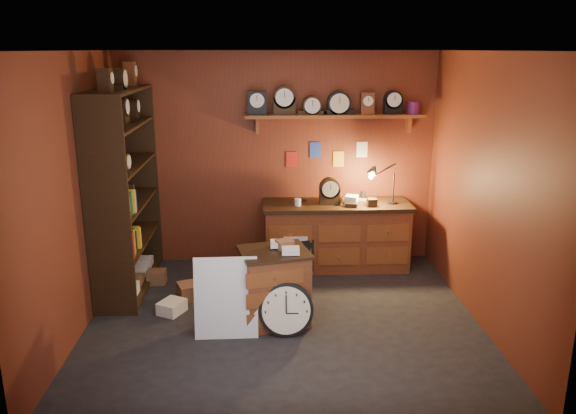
# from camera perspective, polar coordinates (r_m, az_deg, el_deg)

# --- Properties ---
(floor) EXTENTS (4.00, 4.00, 0.00)m
(floor) POSITION_cam_1_polar(r_m,az_deg,el_deg) (5.93, -0.49, -11.47)
(floor) COLOR black
(floor) RESTS_ON ground
(room_shell) EXTENTS (4.02, 3.62, 2.71)m
(room_shell) POSITION_cam_1_polar(r_m,az_deg,el_deg) (5.48, -0.10, 5.31)
(room_shell) COLOR maroon
(room_shell) RESTS_ON ground
(shelving_unit) EXTENTS (0.47, 1.60, 2.58)m
(shelving_unit) POSITION_cam_1_polar(r_m,az_deg,el_deg) (6.61, -16.57, 2.34)
(shelving_unit) COLOR black
(shelving_unit) RESTS_ON ground
(workbench) EXTENTS (1.85, 0.66, 1.36)m
(workbench) POSITION_cam_1_polar(r_m,az_deg,el_deg) (7.17, 4.92, -2.51)
(workbench) COLOR brown
(workbench) RESTS_ON ground
(low_cabinet) EXTENTS (0.79, 0.71, 0.86)m
(low_cabinet) POSITION_cam_1_polar(r_m,az_deg,el_deg) (5.76, -1.39, -7.76)
(low_cabinet) COLOR brown
(low_cabinet) RESTS_ON ground
(big_round_clock) EXTENTS (0.54, 0.17, 0.54)m
(big_round_clock) POSITION_cam_1_polar(r_m,az_deg,el_deg) (5.56, -0.20, -10.40)
(big_round_clock) COLOR black
(big_round_clock) RESTS_ON ground
(white_panel) EXTENTS (0.61, 0.18, 0.81)m
(white_panel) POSITION_cam_1_polar(r_m,az_deg,el_deg) (5.70, -6.20, -12.78)
(white_panel) COLOR silver
(white_panel) RESTS_ON ground
(mini_fridge) EXTENTS (0.62, 0.64, 0.52)m
(mini_fridge) POSITION_cam_1_polar(r_m,az_deg,el_deg) (7.11, 1.00, -4.42)
(mini_fridge) COLOR silver
(mini_fridge) RESTS_ON ground
(floor_box_a) EXTENTS (0.37, 0.34, 0.18)m
(floor_box_a) POSITION_cam_1_polar(r_m,az_deg,el_deg) (6.48, -9.72, -8.38)
(floor_box_a) COLOR brown
(floor_box_a) RESTS_ON ground
(floor_box_b) EXTENTS (0.32, 0.34, 0.13)m
(floor_box_b) POSITION_cam_1_polar(r_m,az_deg,el_deg) (6.19, -11.72, -9.91)
(floor_box_b) COLOR white
(floor_box_b) RESTS_ON ground
(floor_box_c) EXTENTS (0.22, 0.18, 0.16)m
(floor_box_c) POSITION_cam_1_polar(r_m,az_deg,el_deg) (6.95, -13.19, -6.93)
(floor_box_c) COLOR brown
(floor_box_c) RESTS_ON ground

